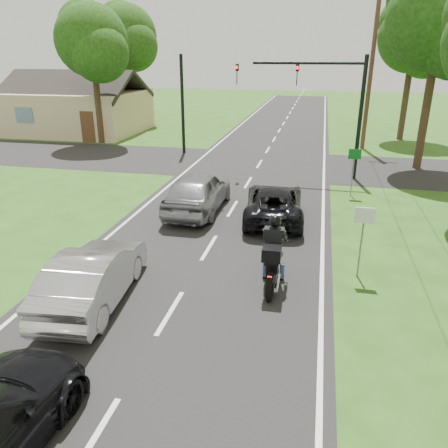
{
  "coord_description": "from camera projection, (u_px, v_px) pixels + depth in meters",
  "views": [
    {
      "loc": [
        3.31,
        -8.84,
        6.07
      ],
      "look_at": [
        0.73,
        3.0,
        1.3
      ],
      "focal_mm": 35.0,
      "sensor_mm": 36.0,
      "label": 1
    }
  ],
  "objects": [
    {
      "name": "tree_left_far",
      "position": [
        128.0,
        39.0,
        38.08
      ],
      "size": [
        5.76,
        5.58,
        10.14
      ],
      "color": "#332316",
      "rests_on": "ground"
    },
    {
      "name": "traffic_signal",
      "position": [
        323.0,
        95.0,
        21.47
      ],
      "size": [
        6.38,
        0.44,
        6.0
      ],
      "color": "black",
      "rests_on": "ground"
    },
    {
      "name": "silver_suv",
      "position": [
        198.0,
        191.0,
        17.7
      ],
      "size": [
        1.98,
        4.87,
        1.66
      ],
      "primitive_type": "imported",
      "rotation": [
        0.0,
        0.0,
        3.14
      ],
      "color": "gray",
      "rests_on": "road"
    },
    {
      "name": "tree_left_near",
      "position": [
        94.0,
        45.0,
        28.84
      ],
      "size": [
        5.12,
        4.96,
        9.22
      ],
      "color": "#332316",
      "rests_on": "ground"
    },
    {
      "name": "ground",
      "position": [
        170.0,
        313.0,
        10.92
      ],
      "size": [
        140.0,
        140.0,
        0.0
      ],
      "primitive_type": "plane",
      "color": "#284914",
      "rests_on": "ground"
    },
    {
      "name": "house",
      "position": [
        77.0,
        110.0,
        35.27
      ],
      "size": [
        10.2,
        8.0,
        4.84
      ],
      "color": "#C9B78C",
      "rests_on": "ground"
    },
    {
      "name": "cross_road",
      "position": [
        259.0,
        164.0,
        25.46
      ],
      "size": [
        60.0,
        7.0,
        0.01
      ],
      "primitive_type": "cube",
      "color": "black",
      "rests_on": "ground"
    },
    {
      "name": "utility_pole_far",
      "position": [
        371.0,
        69.0,
        27.83
      ],
      "size": [
        1.6,
        0.28,
        10.0
      ],
      "color": "brown",
      "rests_on": "ground"
    },
    {
      "name": "dark_suv",
      "position": [
        274.0,
        203.0,
        16.88
      ],
      "size": [
        2.56,
        4.83,
        1.29
      ],
      "primitive_type": "imported",
      "rotation": [
        0.0,
        0.0,
        3.23
      ],
      "color": "black",
      "rests_on": "road"
    },
    {
      "name": "motorcycle_rider",
      "position": [
        273.0,
        259.0,
        11.9
      ],
      "size": [
        0.69,
        2.42,
        2.09
      ],
      "rotation": [
        0.0,
        0.0,
        0.02
      ],
      "color": "black",
      "rests_on": "ground"
    },
    {
      "name": "tree_row_d",
      "position": [
        448.0,
        23.0,
        21.63
      ],
      "size": [
        5.76,
        5.58,
        10.45
      ],
      "color": "#332316",
      "rests_on": "ground"
    },
    {
      "name": "tree_row_e",
      "position": [
        419.0,
        41.0,
        29.97
      ],
      "size": [
        5.28,
        5.12,
        9.61
      ],
      "color": "#332316",
      "rests_on": "ground"
    },
    {
      "name": "silver_sedan",
      "position": [
        93.0,
        276.0,
        11.18
      ],
      "size": [
        1.95,
        4.53,
        1.45
      ],
      "primitive_type": "imported",
      "rotation": [
        0.0,
        0.0,
        3.24
      ],
      "color": "silver",
      "rests_on": "road"
    },
    {
      "name": "signal_pole_far",
      "position": [
        183.0,
        105.0,
        27.22
      ],
      "size": [
        0.2,
        0.2,
        6.0
      ],
      "primitive_type": "cylinder",
      "color": "black",
      "rests_on": "ground"
    },
    {
      "name": "sign_white",
      "position": [
        363.0,
        225.0,
        12.11
      ],
      "size": [
        0.55,
        0.07,
        2.12
      ],
      "color": "slate",
      "rests_on": "ground"
    },
    {
      "name": "sign_green",
      "position": [
        354.0,
        161.0,
        19.34
      ],
      "size": [
        0.55,
        0.07,
        2.12
      ],
      "color": "slate",
      "rests_on": "ground"
    },
    {
      "name": "road",
      "position": [
        241.0,
        194.0,
        20.01
      ],
      "size": [
        8.0,
        100.0,
        0.01
      ],
      "primitive_type": "cube",
      "color": "black",
      "rests_on": "ground"
    }
  ]
}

